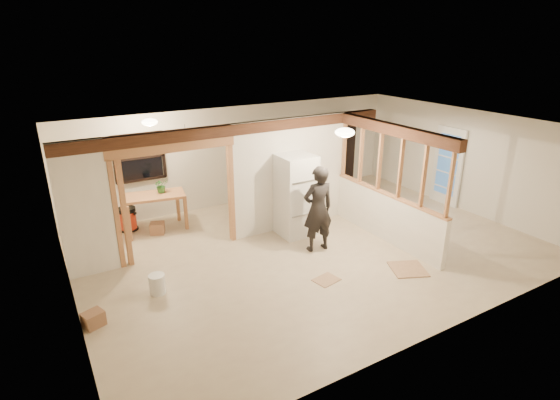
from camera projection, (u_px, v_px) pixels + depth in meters
floor at (312, 248)px, 9.06m from camera, size 9.00×6.50×0.01m
ceiling at (316, 128)px, 8.18m from camera, size 9.00×6.50×0.01m
wall_back at (242, 155)px, 11.24m from camera, size 9.00×0.01×2.50m
wall_front at (448, 259)px, 5.99m from camera, size 9.00×0.01×2.50m
wall_left at (64, 242)px, 6.49m from camera, size 0.01×6.50×2.50m
wall_right at (464, 160)px, 10.74m from camera, size 0.01×6.50×2.50m
partition_left_stub at (85, 210)px, 7.67m from camera, size 0.90×0.12×2.50m
partition_center at (291, 174)px, 9.68m from camera, size 2.80×0.12×2.50m
doorway_frame at (177, 201)px, 8.51m from camera, size 2.46×0.14×2.20m
header_beam_back at (240, 129)px, 8.72m from camera, size 7.00×0.18×0.22m
header_beam_right at (393, 130)px, 8.65m from camera, size 0.18×3.30×0.22m
pony_wall at (385, 217)px, 9.32m from camera, size 0.12×3.20×1.00m
stud_partition at (390, 165)px, 8.91m from camera, size 0.14×3.20×1.32m
window_back at (139, 157)px, 9.84m from camera, size 1.12×0.10×1.10m
french_door at (448, 166)px, 11.12m from camera, size 0.12×0.86×2.00m
ceiling_dome_main at (345, 132)px, 7.92m from camera, size 0.36×0.36×0.16m
ceiling_dome_util at (150, 122)px, 8.86m from camera, size 0.32×0.32×0.14m
hanging_bulb at (186, 141)px, 8.64m from camera, size 0.07×0.07×0.07m
refrigerator at (296, 195)px, 9.41m from camera, size 0.74×0.72×1.79m
woman at (318, 209)px, 8.69m from camera, size 0.69×0.49×1.78m
work_table at (155, 213)px, 9.73m from camera, size 1.46×0.91×0.86m
potted_plant at (161, 185)px, 9.66m from camera, size 0.33×0.30×0.33m
shop_vac at (128, 219)px, 9.79m from camera, size 0.50×0.50×0.55m
bookshelf at (338, 153)px, 12.53m from camera, size 0.97×0.32×1.95m
bucket at (157, 284)px, 7.40m from camera, size 0.28×0.28×0.35m
box_util_a at (157, 228)px, 9.66m from camera, size 0.38×0.35×0.26m
box_util_b at (90, 247)px, 8.80m from camera, size 0.34×0.34×0.25m
box_front at (93, 319)px, 6.58m from camera, size 0.36×0.32×0.24m
floor_panel_near at (408, 269)px, 8.21m from camera, size 0.82×0.82×0.02m
floor_panel_far at (326, 280)px, 7.85m from camera, size 0.49×0.42×0.01m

